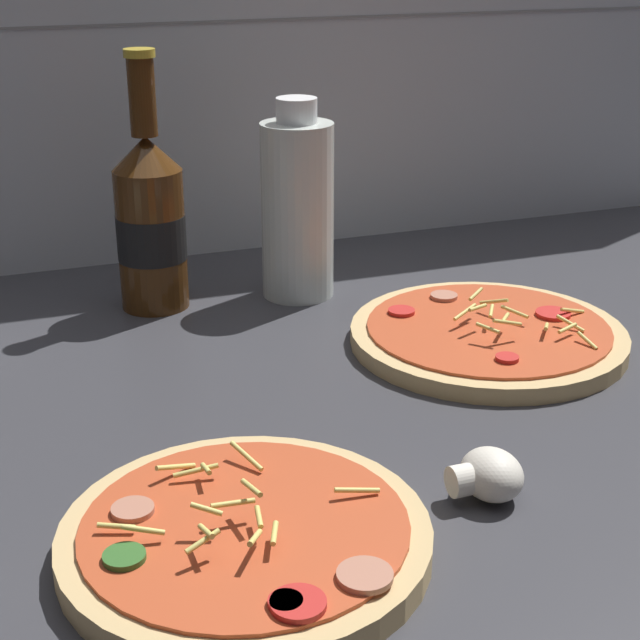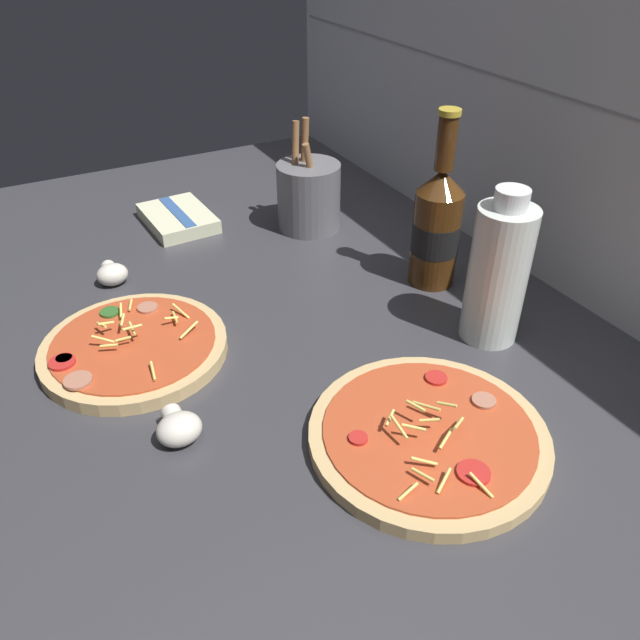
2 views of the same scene
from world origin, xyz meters
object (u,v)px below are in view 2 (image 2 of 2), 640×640
object	(u,v)px
pizza_near	(134,347)
utensil_crock	(309,195)
beer_bottle	(437,226)
mushroom_left	(112,274)
oil_bottle	(498,273)
dish_towel	(178,218)
pizza_far	(428,436)
mushroom_right	(179,428)

from	to	relation	value
pizza_near	utensil_crock	distance (cm)	44.42
beer_bottle	mushroom_left	size ratio (longest dim) A/B	5.30
beer_bottle	oil_bottle	world-z (taller)	beer_bottle
dish_towel	mushroom_left	bearing A→B (deg)	-44.96
pizza_far	dish_towel	xyz separation A→B (cm)	(-66.41, -7.53, 0.26)
pizza_near	pizza_far	world-z (taller)	pizza_near
mushroom_right	pizza_near	bearing A→B (deg)	-178.57
mushroom_left	utensil_crock	distance (cm)	36.48
mushroom_left	utensil_crock	world-z (taller)	utensil_crock
mushroom_left	pizza_near	bearing A→B (deg)	-4.99
oil_bottle	pizza_far	bearing A→B (deg)	-56.67
beer_bottle	utensil_crock	world-z (taller)	beer_bottle
pizza_near	pizza_far	bearing A→B (deg)	38.09
oil_bottle	mushroom_left	distance (cm)	57.62
mushroom_right	beer_bottle	bearing A→B (deg)	108.00
mushroom_left	oil_bottle	bearing A→B (deg)	47.93
mushroom_left	pizza_far	bearing A→B (deg)	24.19
pizza_near	utensil_crock	bearing A→B (deg)	121.12
oil_bottle	mushroom_left	size ratio (longest dim) A/B	4.25
oil_bottle	utensil_crock	distance (cm)	42.07
mushroom_right	dish_towel	bearing A→B (deg)	162.55
beer_bottle	utensil_crock	size ratio (longest dim) A/B	1.39
utensil_crock	dish_towel	bearing A→B (deg)	-120.52
mushroom_left	mushroom_right	world-z (taller)	mushroom_right
pizza_far	beer_bottle	distance (cm)	36.34
utensil_crock	dish_towel	xyz separation A→B (cm)	(-12.20, -20.69, -4.87)
mushroom_left	mushroom_right	xyz separation A→B (cm)	(37.56, -1.26, 0.11)
mushroom_left	mushroom_right	distance (cm)	37.58
oil_bottle	dish_towel	bearing A→B (deg)	-153.31
pizza_far	oil_bottle	distance (cm)	24.90
pizza_far	utensil_crock	bearing A→B (deg)	166.35
mushroom_left	dish_towel	world-z (taller)	mushroom_left
pizza_far	oil_bottle	size ratio (longest dim) A/B	1.25
mushroom_left	dish_towel	size ratio (longest dim) A/B	0.32
oil_bottle	mushroom_left	world-z (taller)	oil_bottle
oil_bottle	dish_towel	world-z (taller)	oil_bottle
beer_bottle	mushroom_left	xyz separation A→B (cm)	(-22.79, -44.16, -7.83)
pizza_near	mushroom_left	world-z (taller)	pizza_near
pizza_near	utensil_crock	xyz separation A→B (cm)	(-22.81, 37.78, 5.03)
pizza_near	dish_towel	world-z (taller)	pizza_near
pizza_near	beer_bottle	xyz separation A→B (cm)	(3.19, 45.87, 8.45)
oil_bottle	dish_towel	size ratio (longest dim) A/B	1.37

